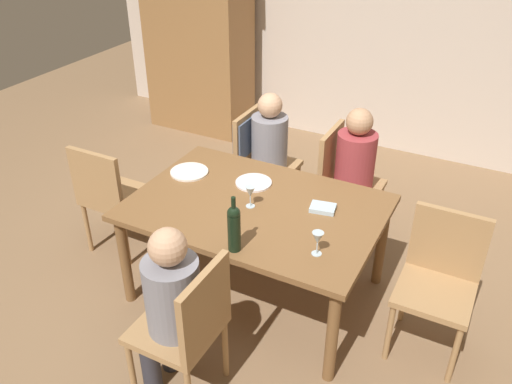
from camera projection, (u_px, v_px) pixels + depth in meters
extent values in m
plane|color=#846647|center=(256.00, 289.00, 3.87)|extent=(10.00, 10.00, 0.00)
cube|color=beige|center=(385.00, 18.00, 5.26)|extent=(6.40, 0.12, 2.70)
cube|color=olive|center=(198.00, 36.00, 5.83)|extent=(1.10, 0.56, 2.10)
cube|color=brown|center=(256.00, 208.00, 3.50)|extent=(1.63, 1.13, 0.04)
cylinder|color=brown|center=(125.00, 260.00, 3.61)|extent=(0.07, 0.07, 0.69)
cylinder|color=brown|center=(332.00, 336.00, 3.02)|extent=(0.07, 0.07, 0.69)
cylinder|color=brown|center=(203.00, 193.00, 4.36)|extent=(0.07, 0.07, 0.69)
cylinder|color=brown|center=(381.00, 243.00, 3.77)|extent=(0.07, 0.07, 0.69)
cylinder|color=#A87F51|center=(132.00, 371.00, 2.97)|extent=(0.04, 0.04, 0.44)
cylinder|color=#A87F51|center=(171.00, 326.00, 3.25)|extent=(0.04, 0.04, 0.44)
cylinder|color=#A87F51|center=(225.00, 348.00, 3.10)|extent=(0.04, 0.04, 0.44)
cube|color=#A87F51|center=(176.00, 329.00, 2.91)|extent=(0.44, 0.44, 0.04)
cube|color=#A87F51|center=(205.00, 308.00, 2.71)|extent=(0.04, 0.44, 0.44)
cylinder|color=#A87F51|center=(298.00, 187.00, 4.68)|extent=(0.04, 0.04, 0.44)
cylinder|color=#A87F51|center=(279.00, 208.00, 4.39)|extent=(0.04, 0.04, 0.44)
cylinder|color=#A87F51|center=(259.00, 177.00, 4.83)|extent=(0.04, 0.04, 0.44)
cylinder|color=#A87F51|center=(239.00, 197.00, 4.54)|extent=(0.04, 0.04, 0.44)
cube|color=#A87F51|center=(269.00, 167.00, 4.49)|extent=(0.44, 0.44, 0.04)
cube|color=#A87F51|center=(248.00, 137.00, 4.44)|extent=(0.04, 0.44, 0.44)
cube|color=#4C5B75|center=(248.00, 134.00, 4.43)|extent=(0.07, 0.40, 0.31)
cylinder|color=#A87F51|center=(379.00, 208.00, 4.39)|extent=(0.04, 0.04, 0.44)
cylinder|color=#A87F51|center=(365.00, 232.00, 4.10)|extent=(0.04, 0.04, 0.44)
cylinder|color=#A87F51|center=(336.00, 197.00, 4.54)|extent=(0.04, 0.04, 0.44)
cylinder|color=#A87F51|center=(319.00, 219.00, 4.25)|extent=(0.04, 0.04, 0.44)
cube|color=#A87F51|center=(352.00, 188.00, 4.20)|extent=(0.44, 0.44, 0.04)
cube|color=#A87F51|center=(331.00, 155.00, 4.15)|extent=(0.04, 0.44, 0.44)
cylinder|color=#A87F51|center=(454.00, 355.00, 3.06)|extent=(0.04, 0.04, 0.44)
cylinder|color=#A87F51|center=(389.00, 332.00, 3.21)|extent=(0.04, 0.04, 0.44)
cylinder|color=#A87F51|center=(465.00, 313.00, 3.35)|extent=(0.04, 0.04, 0.44)
cylinder|color=#A87F51|center=(405.00, 294.00, 3.50)|extent=(0.04, 0.04, 0.44)
cube|color=#A87F51|center=(435.00, 293.00, 3.16)|extent=(0.44, 0.44, 0.04)
cube|color=#A87F51|center=(448.00, 242.00, 3.18)|extent=(0.44, 0.04, 0.44)
cylinder|color=#A87F51|center=(119.00, 204.00, 4.44)|extent=(0.04, 0.04, 0.44)
cylinder|color=#A87F51|center=(156.00, 216.00, 4.29)|extent=(0.04, 0.04, 0.44)
cylinder|color=#A87F51|center=(87.00, 227.00, 4.15)|extent=(0.04, 0.04, 0.44)
cylinder|color=#A87F51|center=(126.00, 241.00, 4.00)|extent=(0.04, 0.04, 0.44)
cube|color=#A87F51|center=(118.00, 196.00, 4.10)|extent=(0.44, 0.44, 0.04)
cube|color=#A87F51|center=(96.00, 180.00, 3.82)|extent=(0.44, 0.04, 0.44)
cylinder|color=#33333D|center=(150.00, 360.00, 3.02)|extent=(0.11, 0.11, 0.46)
cylinder|color=#33333D|center=(169.00, 339.00, 3.15)|extent=(0.11, 0.11, 0.46)
cylinder|color=gray|center=(173.00, 297.00, 2.79)|extent=(0.30, 0.30, 0.46)
sphere|color=tan|center=(168.00, 247.00, 2.62)|extent=(0.20, 0.20, 0.20)
cylinder|color=#33333D|center=(288.00, 190.00, 4.62)|extent=(0.11, 0.11, 0.46)
cylinder|color=#33333D|center=(279.00, 199.00, 4.48)|extent=(0.11, 0.11, 0.46)
cylinder|color=gray|center=(269.00, 143.00, 4.37)|extent=(0.30, 0.30, 0.46)
sphere|color=tan|center=(270.00, 105.00, 4.20)|extent=(0.20, 0.20, 0.20)
cylinder|color=#33333D|center=(370.00, 211.00, 4.33)|extent=(0.11, 0.11, 0.46)
cylinder|color=#33333D|center=(363.00, 222.00, 4.19)|extent=(0.11, 0.11, 0.46)
cylinder|color=#9E383D|center=(355.00, 162.00, 4.08)|extent=(0.30, 0.30, 0.46)
sphere|color=tan|center=(360.00, 122.00, 3.91)|extent=(0.20, 0.20, 0.20)
cylinder|color=black|center=(234.00, 232.00, 3.02)|extent=(0.08, 0.08, 0.24)
sphere|color=black|center=(234.00, 213.00, 2.95)|extent=(0.08, 0.08, 0.08)
cylinder|color=black|center=(233.00, 204.00, 2.93)|extent=(0.03, 0.03, 0.09)
cylinder|color=silver|center=(250.00, 206.00, 3.48)|extent=(0.06, 0.06, 0.00)
cylinder|color=silver|center=(250.00, 201.00, 3.46)|extent=(0.01, 0.01, 0.07)
cone|color=silver|center=(250.00, 192.00, 3.42)|extent=(0.07, 0.07, 0.07)
cylinder|color=silver|center=(317.00, 254.00, 3.05)|extent=(0.06, 0.06, 0.00)
cylinder|color=silver|center=(317.00, 248.00, 3.03)|extent=(0.01, 0.01, 0.07)
cone|color=silver|center=(318.00, 238.00, 2.99)|extent=(0.07, 0.07, 0.07)
cylinder|color=white|center=(189.00, 172.00, 3.86)|extent=(0.27, 0.27, 0.01)
cylinder|color=white|center=(254.00, 183.00, 3.73)|extent=(0.25, 0.25, 0.01)
cube|color=#ADC6D6|center=(323.00, 208.00, 3.43)|extent=(0.18, 0.15, 0.03)
cube|color=brown|center=(151.00, 212.00, 4.54)|extent=(0.28, 0.13, 0.22)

